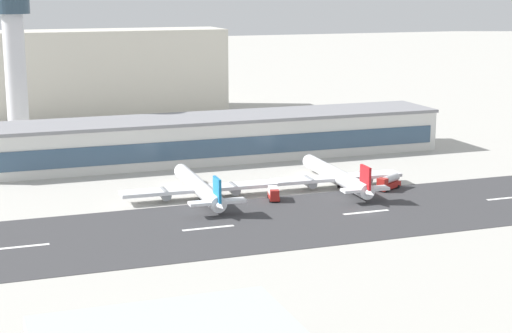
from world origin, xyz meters
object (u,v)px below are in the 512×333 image
terminal_building (216,137)px  airliner_blue_tail_gate_0 (200,188)px  service_box_truck_0 (274,194)px  service_fuel_truck_1 (389,182)px  airliner_red_tail_gate_1 (339,177)px  control_tower (15,59)px  distant_hotel_block (92,72)px

terminal_building → airliner_blue_tail_gate_0: 52.10m
service_box_truck_0 → service_fuel_truck_1: 32.87m
terminal_building → airliner_red_tail_gate_1: size_ratio=3.24×
control_tower → distant_hotel_block: bearing=64.8°
airliner_blue_tail_gate_0 → airliner_red_tail_gate_1: 38.43m
distant_hotel_block → service_box_truck_0: bearing=-83.3°
service_fuel_truck_1 → distant_hotel_block: bearing=-102.9°
terminal_building → service_box_truck_0: size_ratio=22.78×
airliner_blue_tail_gate_0 → terminal_building: bearing=-19.9°
airliner_red_tail_gate_1 → service_fuel_truck_1: bearing=-117.0°
distant_hotel_block → service_fuel_truck_1: bearing=-72.4°
airliner_blue_tail_gate_0 → service_fuel_truck_1: size_ratio=5.13×
distant_hotel_block → airliner_red_tail_gate_1: bearing=-75.6°
distant_hotel_block → control_tower: bearing=-115.2°
terminal_building → service_fuel_truck_1: size_ratio=16.89×
airliner_red_tail_gate_1 → distant_hotel_block: bearing=16.2°
airliner_red_tail_gate_1 → terminal_building: bearing=23.4°
airliner_blue_tail_gate_0 → service_fuel_truck_1: (50.11, -6.91, -0.92)m
terminal_building → service_box_truck_0: terminal_building is taller
terminal_building → service_fuel_truck_1: bearing=-60.6°
control_tower → airliner_red_tail_gate_1: bearing=-47.1°
distant_hotel_block → terminal_building: bearing=-79.0°
control_tower → distant_hotel_block: 85.04m
service_fuel_truck_1 → service_box_truck_0: bearing=-30.2°
airliner_blue_tail_gate_0 → service_fuel_truck_1: airliner_blue_tail_gate_0 is taller
service_box_truck_0 → control_tower: bearing=-133.9°
control_tower → airliner_blue_tail_gate_0: control_tower is taller
distant_hotel_block → service_box_truck_0: size_ratio=17.71×
control_tower → service_box_truck_0: 108.55m
terminal_building → airliner_blue_tail_gate_0: terminal_building is taller
service_box_truck_0 → service_fuel_truck_1: (32.87, 0.19, 0.24)m
service_box_truck_0 → airliner_red_tail_gate_1: bearing=121.6°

